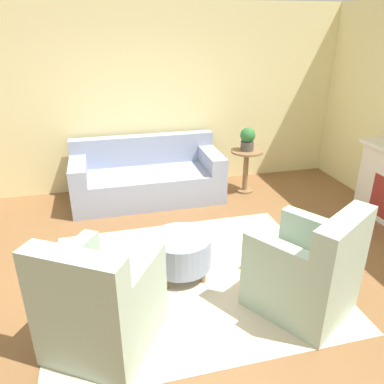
{
  "coord_description": "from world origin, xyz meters",
  "views": [
    {
      "loc": [
        -0.79,
        -3.15,
        2.45
      ],
      "look_at": [
        0.15,
        0.55,
        0.75
      ],
      "focal_mm": 35.0,
      "sensor_mm": 36.0,
      "label": 1
    }
  ],
  "objects_px": {
    "armchair_right": "(308,272)",
    "side_table": "(246,164)",
    "couch": "(147,178)",
    "armchair_left": "(100,307)",
    "potted_plant_on_side_table": "(248,139)",
    "ottoman_table": "(181,251)"
  },
  "relations": [
    {
      "from": "couch",
      "to": "armchair_left",
      "type": "distance_m",
      "value": 2.96
    },
    {
      "from": "armchair_left",
      "to": "ottoman_table",
      "type": "bearing_deg",
      "value": 43.29
    },
    {
      "from": "couch",
      "to": "armchair_right",
      "type": "height_order",
      "value": "armchair_right"
    },
    {
      "from": "couch",
      "to": "armchair_left",
      "type": "bearing_deg",
      "value": -105.17
    },
    {
      "from": "couch",
      "to": "potted_plant_on_side_table",
      "type": "relative_size",
      "value": 6.23
    },
    {
      "from": "armchair_left",
      "to": "ottoman_table",
      "type": "xyz_separation_m",
      "value": [
        0.84,
        0.79,
        -0.11
      ]
    },
    {
      "from": "ottoman_table",
      "to": "potted_plant_on_side_table",
      "type": "relative_size",
      "value": 1.8
    },
    {
      "from": "armchair_left",
      "to": "potted_plant_on_side_table",
      "type": "height_order",
      "value": "armchair_left"
    },
    {
      "from": "armchair_right",
      "to": "side_table",
      "type": "bearing_deg",
      "value": 80.03
    },
    {
      "from": "couch",
      "to": "potted_plant_on_side_table",
      "type": "distance_m",
      "value": 1.65
    },
    {
      "from": "couch",
      "to": "ottoman_table",
      "type": "xyz_separation_m",
      "value": [
        0.06,
        -2.07,
        -0.03
      ]
    },
    {
      "from": "armchair_left",
      "to": "armchair_right",
      "type": "height_order",
      "value": "same"
    },
    {
      "from": "armchair_left",
      "to": "armchair_right",
      "type": "bearing_deg",
      "value": 0.0
    },
    {
      "from": "side_table",
      "to": "armchair_right",
      "type": "bearing_deg",
      "value": -99.97
    },
    {
      "from": "armchair_right",
      "to": "potted_plant_on_side_table",
      "type": "xyz_separation_m",
      "value": [
        0.48,
        2.71,
        0.47
      ]
    },
    {
      "from": "ottoman_table",
      "to": "side_table",
      "type": "height_order",
      "value": "side_table"
    },
    {
      "from": "armchair_left",
      "to": "armchair_right",
      "type": "distance_m",
      "value": 1.84
    },
    {
      "from": "armchair_left",
      "to": "side_table",
      "type": "bearing_deg",
      "value": 49.45
    },
    {
      "from": "armchair_right",
      "to": "side_table",
      "type": "distance_m",
      "value": 2.76
    },
    {
      "from": "couch",
      "to": "side_table",
      "type": "xyz_separation_m",
      "value": [
        1.55,
        -0.14,
        0.14
      ]
    },
    {
      "from": "armchair_left",
      "to": "potted_plant_on_side_table",
      "type": "xyz_separation_m",
      "value": [
        2.32,
        2.71,
        0.47
      ]
    },
    {
      "from": "couch",
      "to": "ottoman_table",
      "type": "distance_m",
      "value": 2.07
    }
  ]
}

